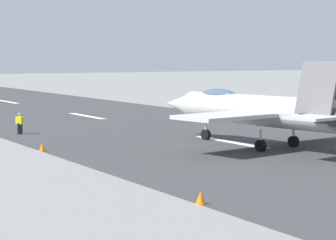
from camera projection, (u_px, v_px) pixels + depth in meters
ground_plane at (229, 142)px, 47.69m from camera, size 400.00×400.00×0.00m
runway_strip at (229, 142)px, 47.67m from camera, size 240.00×26.00×0.02m
fighter_jet at (255, 109)px, 45.08m from camera, size 17.55×14.33×5.69m
crew_person at (20, 124)px, 52.39m from camera, size 0.54×0.50×1.66m
marker_cone_near at (201, 198)px, 27.42m from camera, size 0.44×0.44×0.55m
marker_cone_mid at (42, 147)px, 42.87m from camera, size 0.44×0.44×0.55m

